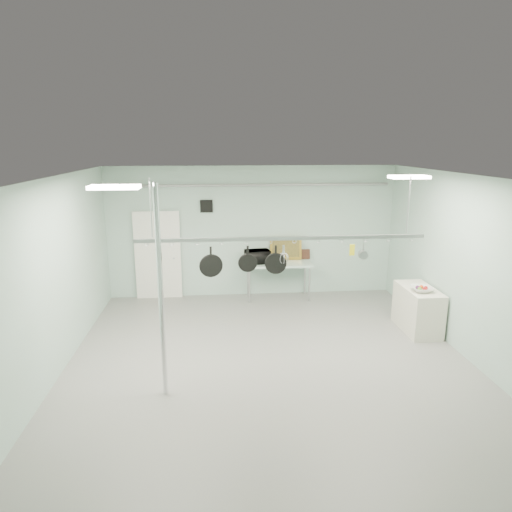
{
  "coord_description": "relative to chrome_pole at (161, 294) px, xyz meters",
  "views": [
    {
      "loc": [
        -0.88,
        -6.96,
        3.73
      ],
      "look_at": [
        -0.17,
        1.0,
        1.74
      ],
      "focal_mm": 32.0,
      "sensor_mm": 36.0,
      "label": 1
    }
  ],
  "objects": [
    {
      "name": "floor",
      "position": [
        1.7,
        0.6,
        -1.6
      ],
      "size": [
        8.0,
        8.0,
        0.0
      ],
      "primitive_type": "plane",
      "color": "gray",
      "rests_on": "ground"
    },
    {
      "name": "ceiling",
      "position": [
        1.7,
        0.6,
        1.59
      ],
      "size": [
        7.0,
        8.0,
        0.02
      ],
      "primitive_type": "cube",
      "color": "silver",
      "rests_on": "back_wall"
    },
    {
      "name": "back_wall",
      "position": [
        1.7,
        4.59,
        0.0
      ],
      "size": [
        7.0,
        0.02,
        3.2
      ],
      "primitive_type": "cube",
      "color": "#A1C2B9",
      "rests_on": "floor"
    },
    {
      "name": "right_wall",
      "position": [
        5.19,
        0.6,
        0.0
      ],
      "size": [
        0.02,
        8.0,
        3.2
      ],
      "primitive_type": "cube",
      "color": "#A1C2B9",
      "rests_on": "floor"
    },
    {
      "name": "door",
      "position": [
        -0.6,
        4.54,
        -0.55
      ],
      "size": [
        1.1,
        0.1,
        2.2
      ],
      "primitive_type": "cube",
      "color": "silver",
      "rests_on": "floor"
    },
    {
      "name": "wall_vent",
      "position": [
        0.6,
        4.57,
        0.65
      ],
      "size": [
        0.3,
        0.04,
        0.3
      ],
      "primitive_type": "cube",
      "color": "black",
      "rests_on": "back_wall"
    },
    {
      "name": "conduit_pipe",
      "position": [
        1.7,
        4.5,
        1.15
      ],
      "size": [
        6.6,
        0.07,
        0.07
      ],
      "primitive_type": "cylinder",
      "rotation": [
        0.0,
        1.57,
        0.0
      ],
      "color": "gray",
      "rests_on": "back_wall"
    },
    {
      "name": "chrome_pole",
      "position": [
        0.0,
        0.0,
        0.0
      ],
      "size": [
        0.08,
        0.08,
        3.2
      ],
      "primitive_type": "cylinder",
      "color": "silver",
      "rests_on": "floor"
    },
    {
      "name": "prep_table",
      "position": [
        2.3,
        4.2,
        -0.77
      ],
      "size": [
        1.6,
        0.7,
        0.91
      ],
      "color": "silver",
      "rests_on": "floor"
    },
    {
      "name": "side_cabinet",
      "position": [
        4.85,
        2.0,
        -1.15
      ],
      "size": [
        0.6,
        1.2,
        0.9
      ],
      "primitive_type": "cube",
      "color": "beige",
      "rests_on": "floor"
    },
    {
      "name": "pot_rack",
      "position": [
        1.9,
        0.9,
        0.63
      ],
      "size": [
        4.8,
        0.06,
        1.0
      ],
      "color": "#B7B7BC",
      "rests_on": "ceiling"
    },
    {
      "name": "light_panel_left",
      "position": [
        -0.5,
        -0.2,
        1.56
      ],
      "size": [
        0.65,
        0.3,
        0.05
      ],
      "primitive_type": "cube",
      "color": "white",
      "rests_on": "ceiling"
    },
    {
      "name": "light_panel_right",
      "position": [
        4.1,
        1.2,
        1.56
      ],
      "size": [
        0.65,
        0.3,
        0.05
      ],
      "primitive_type": "cube",
      "color": "white",
      "rests_on": "ceiling"
    },
    {
      "name": "microwave",
      "position": [
        1.8,
        4.22,
        -0.54
      ],
      "size": [
        0.64,
        0.48,
        0.32
      ],
      "primitive_type": "imported",
      "rotation": [
        0.0,
        0.0,
        3.32
      ],
      "color": "black",
      "rests_on": "prep_table"
    },
    {
      "name": "coffee_canister",
      "position": [
        2.34,
        4.07,
        -0.6
      ],
      "size": [
        0.17,
        0.17,
        0.2
      ],
      "primitive_type": "cylinder",
      "rotation": [
        0.0,
        0.0,
        -0.13
      ],
      "color": "silver",
      "rests_on": "prep_table"
    },
    {
      "name": "painting_large",
      "position": [
        2.52,
        4.5,
        -0.41
      ],
      "size": [
        0.79,
        0.17,
        0.58
      ],
      "primitive_type": "cube",
      "rotation": [
        -0.14,
        0.0,
        -0.05
      ],
      "color": "gold",
      "rests_on": "prep_table"
    },
    {
      "name": "painting_small",
      "position": [
        2.98,
        4.5,
        -0.57
      ],
      "size": [
        0.3,
        0.08,
        0.25
      ],
      "primitive_type": "cube",
      "rotation": [
        -0.17,
        0.0,
        -0.0
      ],
      "color": "#351C12",
      "rests_on": "prep_table"
    },
    {
      "name": "fruit_bowl",
      "position": [
        4.79,
        1.79,
        -0.65
      ],
      "size": [
        0.43,
        0.43,
        0.1
      ],
      "primitive_type": "imported",
      "rotation": [
        0.0,
        0.0,
        -0.04
      ],
      "color": "silver",
      "rests_on": "side_cabinet"
    },
    {
      "name": "skillet_left",
      "position": [
        0.72,
        0.9,
        0.23
      ],
      "size": [
        0.39,
        0.12,
        0.51
      ],
      "primitive_type": null,
      "rotation": [
        0.0,
        0.0,
        0.17
      ],
      "color": "black",
      "rests_on": "pot_rack"
    },
    {
      "name": "skillet_mid",
      "position": [
        1.33,
        0.9,
        0.26
      ],
      "size": [
        0.31,
        0.07,
        0.44
      ],
      "primitive_type": null,
      "rotation": [
        0.0,
        0.0,
        0.02
      ],
      "color": "black",
      "rests_on": "pot_rack"
    },
    {
      "name": "skillet_right",
      "position": [
        1.79,
        0.9,
        0.24
      ],
      "size": [
        0.36,
        0.1,
        0.49
      ],
      "primitive_type": null,
      "rotation": [
        0.0,
        0.0,
        -0.12
      ],
      "color": "black",
      "rests_on": "pot_rack"
    },
    {
      "name": "whisk",
      "position": [
        1.92,
        0.9,
        0.31
      ],
      "size": [
        0.24,
        0.24,
        0.36
      ],
      "primitive_type": null,
      "rotation": [
        0.0,
        0.0,
        0.39
      ],
      "color": "#B9B9BE",
      "rests_on": "pot_rack"
    },
    {
      "name": "grater",
      "position": [
        3.08,
        0.9,
        0.38
      ],
      "size": [
        0.09,
        0.02,
        0.21
      ],
      "primitive_type": null,
      "rotation": [
        0.0,
        0.0,
        -0.09
      ],
      "color": "yellow",
      "rests_on": "pot_rack"
    },
    {
      "name": "saucepan",
      "position": [
        3.28,
        0.9,
        0.36
      ],
      "size": [
        0.15,
        0.08,
        0.26
      ],
      "primitive_type": null,
      "rotation": [
        0.0,
        0.0,
        0.02
      ],
      "color": "#B9B9BE",
      "rests_on": "pot_rack"
    },
    {
      "name": "fruit_cluster",
      "position": [
        4.79,
        1.79,
        -0.61
      ],
      "size": [
        0.24,
        0.24,
        0.09
      ],
      "primitive_type": null,
      "color": "maroon",
      "rests_on": "fruit_bowl"
    }
  ]
}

